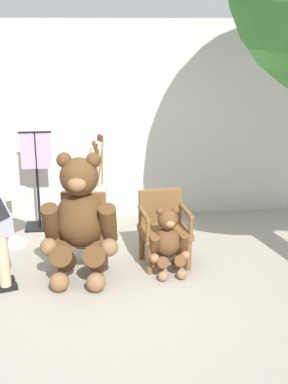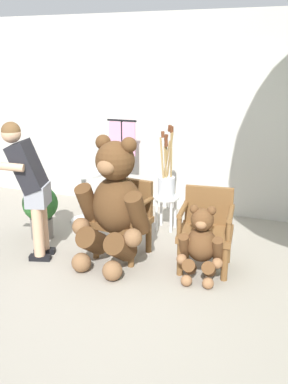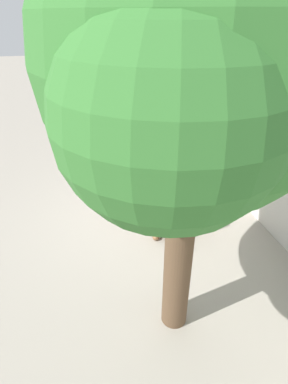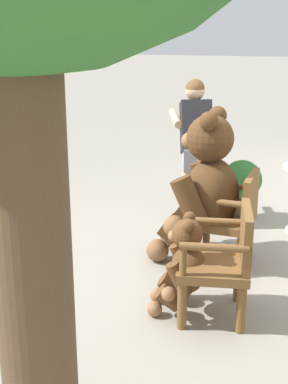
{
  "view_description": "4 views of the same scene",
  "coord_description": "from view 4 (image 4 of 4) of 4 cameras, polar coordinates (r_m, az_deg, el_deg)",
  "views": [
    {
      "loc": [
        -0.42,
        -5.16,
        2.75
      ],
      "look_at": [
        0.23,
        0.53,
        0.92
      ],
      "focal_mm": 50.0,
      "sensor_mm": 36.0,
      "label": 1
    },
    {
      "loc": [
        1.33,
        -3.6,
        2.2
      ],
      "look_at": [
        -0.09,
        0.23,
        0.91
      ],
      "focal_mm": 40.0,
      "sensor_mm": 36.0,
      "label": 2
    },
    {
      "loc": [
        4.72,
        -1.0,
        3.55
      ],
      "look_at": [
        0.24,
        0.03,
        0.82
      ],
      "focal_mm": 28.0,
      "sensor_mm": 36.0,
      "label": 3
    },
    {
      "loc": [
        4.12,
        0.88,
        2.15
      ],
      "look_at": [
        0.2,
        -0.02,
        0.85
      ],
      "focal_mm": 50.0,
      "sensor_mm": 36.0,
      "label": 4
    }
  ],
  "objects": [
    {
      "name": "ground_plane",
      "position": [
        4.73,
        0.74,
        -9.1
      ],
      "size": [
        60.0,
        60.0,
        0.0
      ],
      "primitive_type": "plane",
      "color": "gray"
    },
    {
      "name": "person_visitor",
      "position": [
        5.72,
        5.53,
        5.42
      ],
      "size": [
        0.71,
        0.62,
        1.55
      ],
      "color": "black",
      "rests_on": "ground"
    },
    {
      "name": "teddy_bear_large",
      "position": [
        4.86,
        6.37,
        0.41
      ],
      "size": [
        0.87,
        0.85,
        1.42
      ],
      "color": "#4C3019",
      "rests_on": "ground"
    },
    {
      "name": "potted_plant",
      "position": [
        6.02,
        10.37,
        0.71
      ],
      "size": [
        0.44,
        0.44,
        0.68
      ],
      "color": "slate",
      "rests_on": "ground"
    },
    {
      "name": "wooden_chair_right",
      "position": [
        4.02,
        8.26,
        -7.08
      ],
      "size": [
        0.61,
        0.57,
        0.86
      ],
      "color": "brown",
      "rests_on": "ground"
    },
    {
      "name": "wooden_chair_left",
      "position": [
        4.9,
        9.24,
        -2.46
      ],
      "size": [
        0.62,
        0.59,
        0.86
      ],
      "color": "brown",
      "rests_on": "ground"
    },
    {
      "name": "teddy_bear_small",
      "position": [
        4.08,
        4.19,
        -7.81
      ],
      "size": [
        0.47,
        0.46,
        0.78
      ],
      "color": "brown",
      "rests_on": "ground"
    }
  ]
}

